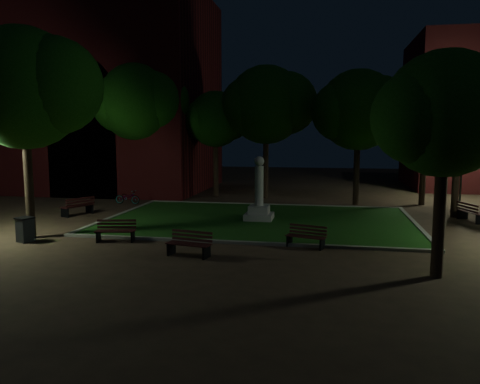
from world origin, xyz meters
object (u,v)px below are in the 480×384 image
Objects in this scene: bench_left_side at (78,207)px; bicycle at (127,197)px; monument at (259,202)px; bench_near_left at (189,245)px; bench_near_right at (306,237)px; trash_bin at (25,229)px; bench_west_near at (116,231)px; bench_right_side at (471,213)px.

bench_left_side is 1.17× the size of bicycle.
monument is 7.41m from bench_near_left.
bench_near_right is at bearing 38.87° from bench_near_left.
monument is 1.68× the size of bench_left_side.
trash_bin is (-11.33, -1.22, 0.12)m from bench_near_right.
trash_bin is 10.49m from bicycle.
bench_west_near is (-5.13, -5.56, -0.54)m from monument.
bench_near_right is at bearing -127.12° from bicycle.
bench_near_left reaches higher than bicycle.
bench_near_right is 7.74m from bench_west_near.
bench_near_left is 0.93× the size of bench_right_side.
bench_west_near is 0.88× the size of bench_left_side.
trash_bin is at bearing 34.21° from bench_left_side.
bench_near_right is 14.82m from bicycle.
bench_left_side is at bearing 170.26° from bicycle.
monument reaches higher than bench_near_left.
trash_bin is (-19.22, -8.08, 0.07)m from bench_right_side.
monument is 3.14× the size of trash_bin.
bench_near_left is 1.69× the size of trash_bin.
bicycle is (-7.47, 11.40, 0.00)m from bench_near_left.
bicycle is (-8.96, 4.17, -0.53)m from monument.
bench_west_near is 10.46m from bicycle.
bench_near_left is 7.30m from trash_bin.
bench_left_side reaches higher than bench_near_left.
bench_near_left is at bearing 73.87° from bench_left_side.
trash_bin reaches higher than bench_near_left.
bench_near_left is 10.91m from bench_left_side.
bench_left_side is at bearing 151.31° from bench_near_left.
bench_west_near is 1.04× the size of bicycle.
trash_bin is (1.11, -6.10, 0.05)m from bench_left_side.
bench_west_near is at bearing 166.64° from bench_near_left.
bench_right_side is at bearing 119.46° from bench_left_side.
bench_left_side is 1.87× the size of trash_bin.
bench_west_near is at bearing -159.24° from bench_near_right.
bench_near_right is 11.40m from trash_bin.
bicycle is at bearing 91.25° from trash_bin.
bench_right_side is at bearing 58.42° from bench_near_right.
bench_west_near is (-7.73, -0.46, 0.02)m from bench_near_right.
monument is 9.90m from bicycle.
bicycle is (-3.83, 9.73, 0.01)m from bench_west_near.
bench_near_left is at bearing -101.62° from monument.
monument is at bearing 134.36° from bench_near_right.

